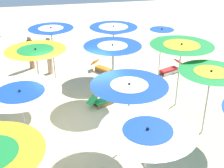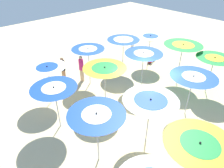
{
  "view_description": "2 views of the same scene",
  "coord_description": "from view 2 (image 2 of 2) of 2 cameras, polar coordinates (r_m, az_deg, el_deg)",
  "views": [
    {
      "loc": [
        0.82,
        9.04,
        5.99
      ],
      "look_at": [
        -1.19,
        0.04,
        1.41
      ],
      "focal_mm": 48.79,
      "sensor_mm": 36.0,
      "label": 1
    },
    {
      "loc": [
        7.08,
        5.34,
        7.06
      ],
      "look_at": [
        0.87,
        -1.55,
        1.16
      ],
      "focal_mm": 33.2,
      "sensor_mm": 36.0,
      "label": 2
    }
  ],
  "objects": [
    {
      "name": "beach_umbrella_2",
      "position": [
        7.32,
        -4.24,
        -9.26
      ],
      "size": [
        2.07,
        2.07,
        2.44
      ],
      "color": "#B2B2B7",
      "rests_on": "ground"
    },
    {
      "name": "ground",
      "position": [
        11.35,
        8.57,
        -6.58
      ],
      "size": [
        40.12,
        40.12,
        0.04
      ],
      "primitive_type": "cube",
      "color": "beige"
    },
    {
      "name": "beach_umbrella_13",
      "position": [
        13.25,
        18.91,
        9.54
      ],
      "size": [
        2.28,
        2.28,
        2.51
      ],
      "color": "#B2B2B7",
      "rests_on": "ground"
    },
    {
      "name": "beach_umbrella_8",
      "position": [
        13.83,
        3.14,
        11.47
      ],
      "size": [
        2.13,
        2.13,
        2.36
      ],
      "color": "#B2B2B7",
      "rests_on": "ground"
    },
    {
      "name": "beach_umbrella_5",
      "position": [
        10.38,
        -2.0,
        3.79
      ],
      "size": [
        2.2,
        2.2,
        2.3
      ],
      "color": "#B2B2B7",
      "rests_on": "ground"
    },
    {
      "name": "beach_umbrella_12",
      "position": [
        14.94,
        10.48,
        12.16
      ],
      "size": [
        1.92,
        1.92,
        2.28
      ],
      "color": "#B2B2B7",
      "rests_on": "ground"
    },
    {
      "name": "lounger_0",
      "position": [
        12.4,
        8.26,
        -1.54
      ],
      "size": [
        1.22,
        0.82,
        0.53
      ],
      "rotation": [
        0.0,
        0.0,
        3.59
      ],
      "color": "olive",
      "rests_on": "ground"
    },
    {
      "name": "lounger_1",
      "position": [
        16.23,
        10.88,
        6.87
      ],
      "size": [
        1.39,
        0.81,
        0.59
      ],
      "rotation": [
        0.0,
        0.0,
        6.66
      ],
      "color": "silver",
      "rests_on": "ground"
    },
    {
      "name": "beach_umbrella_6",
      "position": [
        8.31,
        10.48,
        -5.43
      ],
      "size": [
        2.21,
        2.21,
        2.3
      ],
      "color": "#B2B2B7",
      "rests_on": "ground"
    },
    {
      "name": "beach_umbrella_10",
      "position": [
        10.45,
        21.37,
        1.03
      ],
      "size": [
        2.2,
        2.2,
        2.26
      ],
      "color": "#B2B2B7",
      "rests_on": "ground"
    },
    {
      "name": "beach_umbrella_4",
      "position": [
        12.32,
        -6.58,
        8.97
      ],
      "size": [
        1.94,
        1.94,
        2.41
      ],
      "color": "#B2B2B7",
      "rests_on": "ground"
    },
    {
      "name": "beachgoer_1",
      "position": [
        13.23,
        -8.42,
        4.39
      ],
      "size": [
        0.3,
        0.3,
        1.74
      ],
      "rotation": [
        0.0,
        0.0,
        1.75
      ],
      "color": "#D8A87F",
      "rests_on": "ground"
    },
    {
      "name": "beach_ball",
      "position": [
        18.71,
        5.65,
        10.64
      ],
      "size": [
        0.31,
        0.31,
        0.31
      ],
      "primitive_type": "sphere",
      "color": "white",
      "rests_on": "ground"
    },
    {
      "name": "beachgoer_0",
      "position": [
        13.51,
        -13.35,
        4.09
      ],
      "size": [
        0.3,
        0.3,
        1.61
      ],
      "rotation": [
        0.0,
        0.0,
        1.79
      ],
      "color": "#A3704C",
      "rests_on": "ground"
    },
    {
      "name": "beach_umbrella_1",
      "position": [
        9.26,
        -15.59,
        -1.94
      ],
      "size": [
        2.02,
        2.02,
        2.26
      ],
      "color": "#B2B2B7",
      "rests_on": "ground"
    },
    {
      "name": "lounger_2",
      "position": [
        14.59,
        0.57,
        4.38
      ],
      "size": [
        0.95,
        1.15,
        0.54
      ],
      "rotation": [
        0.0,
        0.0,
        8.47
      ],
      "color": "olive",
      "rests_on": "ground"
    },
    {
      "name": "beach_umbrella_0",
      "position": [
        11.25,
        -17.32,
        3.71
      ],
      "size": [
        1.94,
        1.94,
        2.17
      ],
      "color": "#B2B2B7",
      "rests_on": "ground"
    },
    {
      "name": "beach_umbrella_7",
      "position": [
        7.21,
        22.81,
        -15.72
      ],
      "size": [
        2.26,
        2.26,
        2.21
      ],
      "color": "#B2B2B7",
      "rests_on": "ground"
    },
    {
      "name": "beach_umbrella_9",
      "position": [
        12.14,
        8.68,
        7.68
      ],
      "size": [
        2.2,
        2.2,
        2.28
      ],
      "color": "#B2B2B7",
      "rests_on": "ground"
    },
    {
      "name": "beach_umbrella_14",
      "position": [
        12.72,
        26.33,
        5.87
      ],
      "size": [
        2.0,
        2.0,
        2.29
      ],
      "color": "#B2B2B7",
      "rests_on": "ground"
    }
  ]
}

